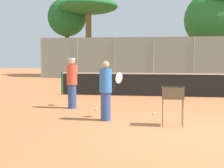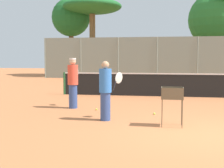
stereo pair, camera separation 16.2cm
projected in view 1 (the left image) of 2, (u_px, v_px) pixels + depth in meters
ground_plane at (205, 134)px, 7.27m from camera, size 80.00×80.00×0.00m
tennis_net at (184, 84)px, 14.10m from camera, size 11.51×0.10×1.07m
back_fence at (173, 58)px, 25.09m from camera, size 22.45×0.08×3.43m
tree_1 at (223, 4)px, 27.70m from camera, size 3.75×3.75×7.37m
tree_2 at (212, 20)px, 28.71m from camera, size 5.17×5.17×7.80m
tree_3 at (67, 18)px, 30.59m from camera, size 3.76×3.76×7.58m
tree_4 at (88, 8)px, 29.01m from camera, size 5.51×5.51×7.18m
player_white_outfit at (72, 82)px, 10.90m from camera, size 0.36×0.92×1.76m
player_red_cap at (106, 90)px, 8.81m from camera, size 0.63×0.77×1.69m
ball_cart at (173, 96)px, 8.09m from camera, size 0.56×0.41×1.02m
tennis_ball_1 at (96, 109)px, 10.55m from camera, size 0.07×0.07×0.07m
tennis_ball_2 at (154, 114)px, 9.76m from camera, size 0.07×0.07×0.07m
parked_car at (214, 69)px, 29.11m from camera, size 4.20×1.70×1.60m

